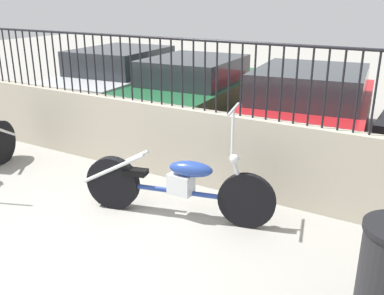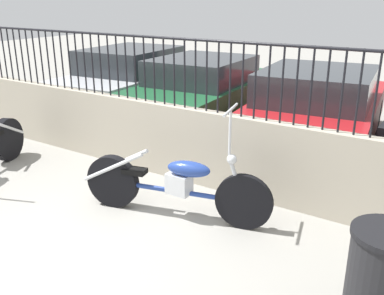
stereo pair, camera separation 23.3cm
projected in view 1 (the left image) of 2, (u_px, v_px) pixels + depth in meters
The scene contains 7 objects.
ground_plane at pixel (42, 265), 4.12m from camera, with size 40.00×40.00×0.00m, color gray.
low_wall at pixel (178, 143), 5.94m from camera, with size 9.45×0.18×1.04m.
fence_railing at pixel (177, 63), 5.57m from camera, with size 9.45×0.04×0.91m.
motorcycle_blue at pixel (167, 184), 4.93m from camera, with size 2.26×0.77×1.37m.
car_silver at pixel (125, 78), 9.72m from camera, with size 2.20×4.45×1.37m.
car_green at pixel (197, 91), 8.49m from camera, with size 2.05×4.13×1.34m.
car_red at pixel (309, 107), 7.24m from camera, with size 2.35×4.36×1.35m.
Camera 1 is at (3.03, -2.28, 2.44)m, focal length 40.00 mm.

